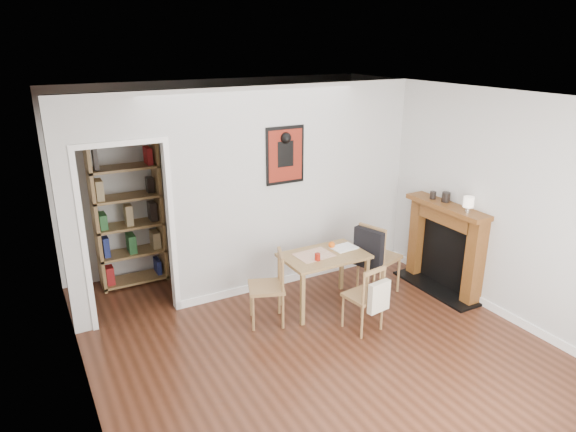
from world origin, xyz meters
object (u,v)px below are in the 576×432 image
mantel_lamp (469,203)px  ceramic_jar_b (433,195)px  chair_left (266,288)px  red_glass (318,257)px  chair_front (364,297)px  orange_fruit (332,245)px  ceramic_jar_a (446,197)px  fireplace (446,244)px  notebook (344,248)px  bookshelf (128,211)px  dining_table (324,261)px  chair_right (378,257)px

mantel_lamp → ceramic_jar_b: mantel_lamp is taller
chair_left → red_glass: chair_left is taller
chair_front → chair_left: bearing=143.8°
orange_fruit → mantel_lamp: (1.37, -0.81, 0.56)m
red_glass → ceramic_jar_a: size_ratio=0.68×
chair_front → ceramic_jar_a: (1.53, 0.41, 0.82)m
fireplace → ceramic_jar_b: 0.65m
fireplace → red_glass: (-1.80, 0.23, 0.11)m
notebook → ceramic_jar_b: (1.28, -0.12, 0.52)m
red_glass → mantel_lamp: size_ratio=0.44×
mantel_lamp → orange_fruit: bearing=149.4°
red_glass → mantel_lamp: bearing=-18.7°
notebook → ceramic_jar_a: 1.46m
chair_left → chair_front: size_ratio=1.09×
fireplace → orange_fruit: 1.52m
fireplace → notebook: bearing=163.9°
chair_front → ceramic_jar_b: bearing=21.6°
chair_front → bookshelf: bookshelf is taller
dining_table → ceramic_jar_a: bearing=-8.7°
chair_left → notebook: bearing=3.1°
dining_table → notebook: bearing=8.2°
chair_left → fireplace: 2.44m
red_glass → bookshelf: bearing=132.6°
dining_table → chair_left: bearing=-179.0°
chair_front → orange_fruit: chair_front is taller
orange_fruit → red_glass: bearing=-146.4°
chair_front → orange_fruit: size_ratio=9.79×
fireplace → bookshelf: bearing=149.1°
fireplace → mantel_lamp: (-0.08, -0.35, 0.67)m
fireplace → ceramic_jar_b: size_ratio=12.80×
ceramic_jar_a → notebook: bearing=167.4°
orange_fruit → notebook: orange_fruit is taller
chair_front → red_glass: chair_front is taller
mantel_lamp → ceramic_jar_b: bearing=86.8°
ceramic_jar_b → ceramic_jar_a: bearing=-74.9°
orange_fruit → ceramic_jar_a: bearing=-14.5°
mantel_lamp → chair_right: bearing=139.7°
ceramic_jar_b → orange_fruit: bearing=172.0°
chair_front → mantel_lamp: (1.45, -0.02, 0.88)m
chair_left → orange_fruit: 1.02m
orange_fruit → ceramic_jar_a: (1.45, -0.38, 0.50)m
red_glass → orange_fruit: bearing=33.6°
fireplace → chair_front: bearing=-167.9°
chair_left → orange_fruit: bearing=8.1°
ceramic_jar_a → chair_right: bearing=165.8°
dining_table → chair_right: (0.79, -0.04, -0.10)m
chair_left → red_glass: (0.62, -0.09, 0.29)m
chair_front → chair_right: bearing=42.5°
chair_left → notebook: 1.13m
orange_fruit → notebook: 0.15m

